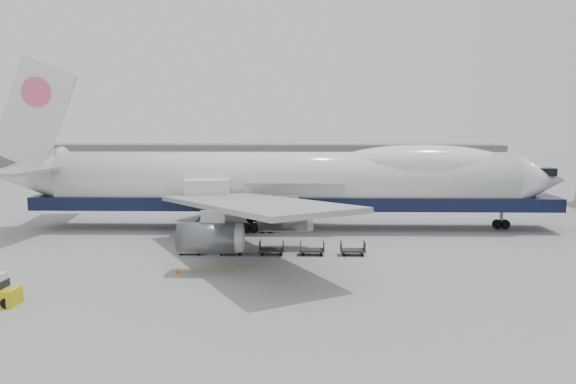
{
  "coord_description": "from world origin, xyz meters",
  "views": [
    {
      "loc": [
        1.79,
        -52.47,
        12.82
      ],
      "look_at": [
        0.41,
        6.0,
        5.04
      ],
      "focal_mm": 35.0,
      "sensor_mm": 36.0,
      "label": 1
    }
  ],
  "objects": [
    {
      "name": "dolly_3",
      "position": [
        2.84,
        -0.93,
        0.53
      ],
      "size": [
        2.3,
        1.35,
        1.3
      ],
      "color": "#2D2D30",
      "rests_on": "ground"
    },
    {
      "name": "hangar",
      "position": [
        -10.0,
        70.0,
        3.5
      ],
      "size": [
        110.0,
        8.0,
        7.0
      ],
      "primitive_type": "cube",
      "color": "slate",
      "rests_on": "ground"
    },
    {
      "name": "dolly_1",
      "position": [
        -4.79,
        -0.93,
        0.53
      ],
      "size": [
        2.3,
        1.35,
        1.3
      ],
      "color": "#2D2D30",
      "rests_on": "ground"
    },
    {
      "name": "dolly_0",
      "position": [
        -8.6,
        -0.93,
        0.53
      ],
      "size": [
        2.3,
        1.35,
        1.3
      ],
      "color": "#2D2D30",
      "rests_on": "ground"
    },
    {
      "name": "ground",
      "position": [
        0.0,
        0.0,
        0.0
      ],
      "size": [
        260.0,
        260.0,
        0.0
      ],
      "primitive_type": "plane",
      "color": "gray",
      "rests_on": "ground"
    },
    {
      "name": "apron_line",
      "position": [
        0.0,
        -6.0,
        0.01
      ],
      "size": [
        60.0,
        0.15,
        0.01
      ],
      "primitive_type": "cube",
      "color": "gold",
      "rests_on": "ground"
    },
    {
      "name": "dolly_4",
      "position": [
        6.65,
        -0.93,
        0.53
      ],
      "size": [
        2.3,
        1.35,
        1.3
      ],
      "color": "#2D2D30",
      "rests_on": "ground"
    },
    {
      "name": "traffic_cone",
      "position": [
        -8.39,
        -7.73,
        0.26
      ],
      "size": [
        0.37,
        0.37,
        0.55
      ],
      "rotation": [
        0.0,
        0.0,
        0.26
      ],
      "color": "#DB5E0B",
      "rests_on": "ground"
    },
    {
      "name": "catering_truck",
      "position": [
        -8.53,
        7.88,
        3.45
      ],
      "size": [
        5.66,
        4.44,
        6.15
      ],
      "rotation": [
        0.0,
        0.0,
        0.23
      ],
      "color": "#161F44",
      "rests_on": "ground"
    },
    {
      "name": "airliner",
      "position": [
        0.64,
        12.0,
        5.62
      ],
      "size": [
        67.0,
        55.3,
        19.98
      ],
      "color": "white",
      "rests_on": "ground"
    },
    {
      "name": "dolly_2",
      "position": [
        -0.97,
        -0.93,
        0.53
      ],
      "size": [
        2.3,
        1.35,
        1.3
      ],
      "color": "#2D2D30",
      "rests_on": "ground"
    }
  ]
}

